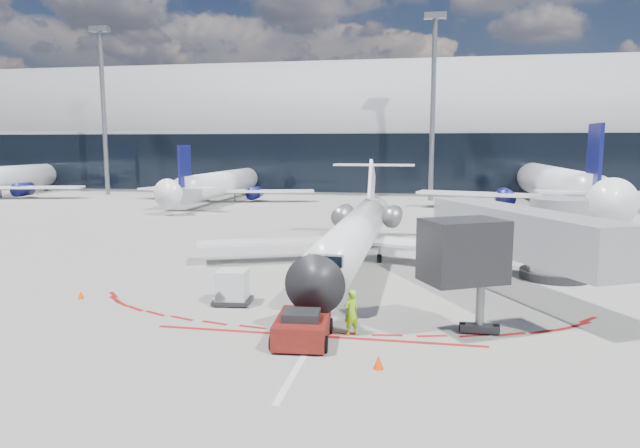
% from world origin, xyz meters
% --- Properties ---
extents(ground, '(260.00, 260.00, 0.00)m').
position_xyz_m(ground, '(0.00, 0.00, 0.00)').
color(ground, gray).
rests_on(ground, ground).
extents(apron_centerline, '(0.25, 40.00, 0.01)m').
position_xyz_m(apron_centerline, '(0.00, 2.00, 0.01)').
color(apron_centerline, silver).
rests_on(apron_centerline, ground).
extents(apron_stop_bar, '(14.00, 0.25, 0.01)m').
position_xyz_m(apron_stop_bar, '(0.00, -11.50, 0.01)').
color(apron_stop_bar, maroon).
rests_on(apron_stop_bar, ground).
extents(terminal_building, '(150.00, 24.15, 24.00)m').
position_xyz_m(terminal_building, '(0.00, 64.97, 8.52)').
color(terminal_building, '#9C9FA2').
rests_on(terminal_building, ground).
extents(jet_bridge, '(10.03, 15.20, 4.90)m').
position_xyz_m(jet_bridge, '(9.79, -3.01, 3.01)').
color(jet_bridge, '#909298').
rests_on(jet_bridge, ground).
extents(light_mast_west, '(0.70, 0.70, 25.00)m').
position_xyz_m(light_mast_west, '(-45.00, 48.00, 12.50)').
color(light_mast_west, slate).
rests_on(light_mast_west, ground).
extents(light_mast_centre, '(0.70, 0.70, 25.00)m').
position_xyz_m(light_mast_centre, '(5.00, 48.00, 12.50)').
color(light_mast_centre, slate).
rests_on(light_mast_centre, ground).
extents(regional_jet, '(21.81, 26.90, 6.74)m').
position_xyz_m(regional_jet, '(-0.01, 2.56, 2.25)').
color(regional_jet, white).
rests_on(regional_jet, ground).
extents(pushback_tug, '(2.49, 5.34, 1.37)m').
position_xyz_m(pushback_tug, '(-0.40, -12.25, 0.60)').
color(pushback_tug, '#50120B').
rests_on(pushback_tug, ground).
extents(ramp_worker, '(0.84, 0.83, 1.95)m').
position_xyz_m(ramp_worker, '(1.43, -11.05, 0.97)').
color(ramp_worker, '#8DDF17').
rests_on(ramp_worker, ground).
extents(uld_container, '(1.98, 1.74, 1.73)m').
position_xyz_m(uld_container, '(-5.01, -7.52, 0.85)').
color(uld_container, black).
rests_on(uld_container, ground).
extents(safety_cone_left, '(0.31, 0.31, 0.43)m').
position_xyz_m(safety_cone_left, '(-13.07, -8.06, 0.22)').
color(safety_cone_left, '#FF4305').
rests_on(safety_cone_left, ground).
extents(safety_cone_right, '(0.38, 0.38, 0.52)m').
position_xyz_m(safety_cone_right, '(2.87, -14.52, 0.26)').
color(safety_cone_right, '#FF4305').
rests_on(safety_cone_right, ground).
extents(bg_airliner_1, '(30.15, 31.92, 9.75)m').
position_xyz_m(bg_airliner_1, '(-23.57, 41.94, 4.88)').
color(bg_airliner_1, white).
rests_on(bg_airliner_1, ground).
extents(bg_airliner_2, '(37.85, 40.08, 12.25)m').
position_xyz_m(bg_airliner_2, '(19.44, 38.25, 6.12)').
color(bg_airliner_2, white).
rests_on(bg_airliner_2, ground).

